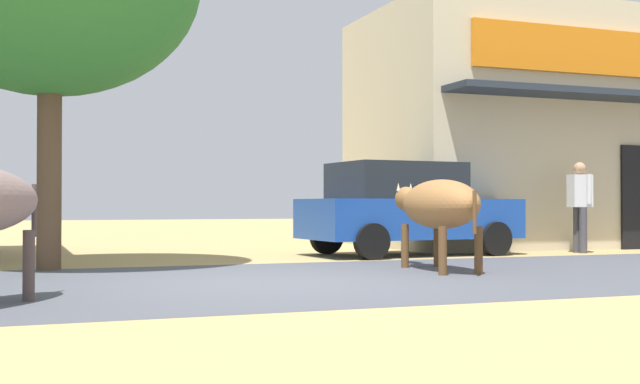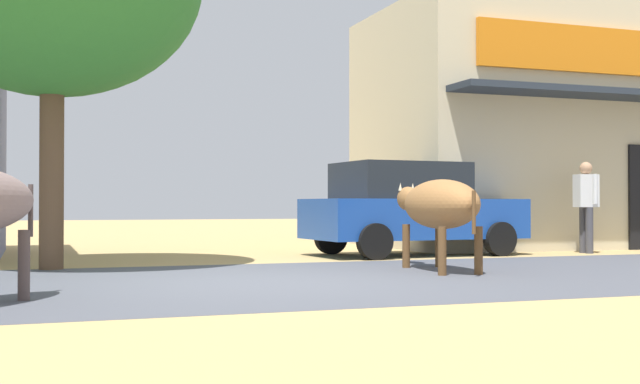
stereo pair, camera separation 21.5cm
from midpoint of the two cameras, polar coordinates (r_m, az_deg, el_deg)
ground at (r=9.60m, az=-3.99°, el=-6.27°), size 80.00×80.00×0.00m
asphalt_road at (r=9.60m, az=-3.99°, el=-6.25°), size 72.00×5.45×0.00m
storefront_right_club at (r=18.98m, az=16.09°, el=4.05°), size 7.88×5.28×5.03m
parked_hatchback_car at (r=14.60m, az=6.70°, el=-1.12°), size 3.90×2.12×1.64m
cow_far_dark at (r=11.22m, az=8.83°, el=-0.91°), size 0.90×2.62×1.24m
pedestrian_by_shop at (r=15.90m, az=18.49°, el=-0.50°), size 0.42×0.61×1.69m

